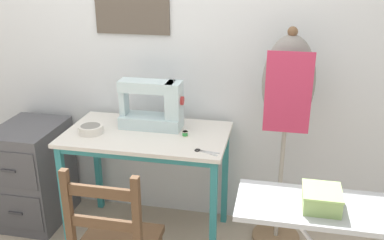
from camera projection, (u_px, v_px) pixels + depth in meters
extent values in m
cube|color=silver|center=(160.00, 42.00, 2.86)|extent=(10.00, 0.05, 2.55)
cube|color=brown|center=(132.00, 12.00, 2.80)|extent=(0.51, 0.02, 0.28)
cube|color=silver|center=(147.00, 134.00, 2.72)|extent=(1.04, 0.60, 0.02)
cube|color=teal|center=(133.00, 156.00, 2.49)|extent=(0.96, 0.03, 0.04)
cube|color=teal|center=(64.00, 200.00, 2.71)|extent=(0.04, 0.04, 0.74)
cube|color=teal|center=(213.00, 217.00, 2.53)|extent=(0.04, 0.04, 0.74)
cube|color=teal|center=(98.00, 163.00, 3.18)|extent=(0.04, 0.04, 0.74)
cube|color=teal|center=(225.00, 176.00, 3.00)|extent=(0.04, 0.04, 0.74)
cube|color=silver|center=(151.00, 121.00, 2.78)|extent=(0.40, 0.17, 0.08)
cube|color=silver|center=(174.00, 100.00, 2.70)|extent=(0.09, 0.14, 0.23)
cube|color=silver|center=(147.00, 86.00, 2.70)|extent=(0.35, 0.13, 0.07)
cube|color=silver|center=(124.00, 102.00, 2.78)|extent=(0.04, 0.09, 0.16)
cylinder|color=#B22D2D|center=(182.00, 101.00, 2.69)|extent=(0.02, 0.06, 0.06)
cylinder|color=#99999E|center=(174.00, 81.00, 2.65)|extent=(0.01, 0.01, 0.02)
cylinder|color=silver|center=(91.00, 129.00, 2.70)|extent=(0.15, 0.15, 0.05)
cylinder|color=gray|center=(90.00, 126.00, 2.69)|extent=(0.12, 0.12, 0.01)
cube|color=silver|center=(210.00, 152.00, 2.44)|extent=(0.12, 0.03, 0.00)
cube|color=silver|center=(209.00, 153.00, 2.42)|extent=(0.11, 0.06, 0.00)
torus|color=black|center=(197.00, 150.00, 2.46)|extent=(0.03, 0.03, 0.01)
torus|color=black|center=(198.00, 150.00, 2.46)|extent=(0.03, 0.03, 0.01)
cylinder|color=green|center=(185.00, 134.00, 2.66)|extent=(0.03, 0.03, 0.03)
cylinder|color=beige|center=(185.00, 131.00, 2.65)|extent=(0.04, 0.04, 0.00)
cylinder|color=beige|center=(185.00, 136.00, 2.66)|extent=(0.04, 0.04, 0.00)
cube|color=#513823|center=(69.00, 215.00, 2.02)|extent=(0.04, 0.04, 0.48)
cube|color=#513823|center=(137.00, 223.00, 1.96)|extent=(0.04, 0.04, 0.48)
cube|color=#513823|center=(100.00, 192.00, 1.94)|extent=(0.34, 0.02, 0.06)
cube|color=#513823|center=(103.00, 223.00, 2.00)|extent=(0.34, 0.02, 0.06)
cube|color=#4C4C51|center=(34.00, 173.00, 3.06)|extent=(0.41, 0.51, 0.72)
cube|color=#46464B|center=(9.00, 170.00, 2.76)|extent=(0.38, 0.01, 0.26)
cube|color=#333338|center=(8.00, 171.00, 2.75)|extent=(0.10, 0.01, 0.02)
cube|color=#46464B|center=(16.00, 212.00, 2.87)|extent=(0.38, 0.01, 0.26)
cube|color=#333338|center=(15.00, 213.00, 2.87)|extent=(0.10, 0.01, 0.02)
cylinder|color=#846647|center=(276.00, 237.00, 2.93)|extent=(0.32, 0.32, 0.03)
cylinder|color=#ADA89E|center=(280.00, 178.00, 2.77)|extent=(0.03, 0.03, 0.88)
ellipsoid|color=gray|center=(288.00, 83.00, 2.54)|extent=(0.31, 0.22, 0.57)
sphere|color=brown|center=(293.00, 32.00, 2.43)|extent=(0.06, 0.06, 0.06)
cube|color=#C63356|center=(288.00, 93.00, 2.44)|extent=(0.27, 0.01, 0.48)
cube|color=#ADB2B7|center=(360.00, 212.00, 1.80)|extent=(1.04, 0.33, 0.02)
cube|color=#8EB266|center=(321.00, 200.00, 1.80)|extent=(0.15, 0.16, 0.08)
cube|color=#9DC470|center=(322.00, 191.00, 1.79)|extent=(0.16, 0.17, 0.01)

